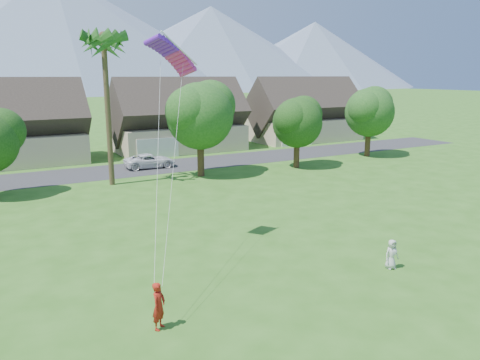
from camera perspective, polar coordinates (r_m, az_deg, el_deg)
ground at (r=17.82m, az=16.83°, el=-18.39°), size 500.00×500.00×0.00m
street at (r=46.62m, az=-14.59°, el=1.09°), size 90.00×7.00×0.01m
kite_flyer at (r=17.71m, az=-9.87°, el=-14.88°), size 0.77×0.76×1.79m
watcher at (r=23.61m, az=17.99°, el=-8.60°), size 0.77×0.56×1.44m
parked_car at (r=47.37m, az=-10.91°, el=2.31°), size 5.12×2.51×1.40m
mountain_ridge at (r=271.91m, az=-25.64°, el=15.71°), size 540.00×240.00×70.00m
houses_row at (r=54.89m, az=-16.74°, el=6.29°), size 72.75×8.19×8.86m
tree_row at (r=39.78m, az=-14.30°, el=6.30°), size 62.27×6.67×8.45m
fan_palm at (r=40.01m, az=-16.32°, el=16.15°), size 3.00×3.00×13.80m
parafoil_kite at (r=24.20m, az=-8.31°, el=15.10°), size 2.94×1.32×0.50m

